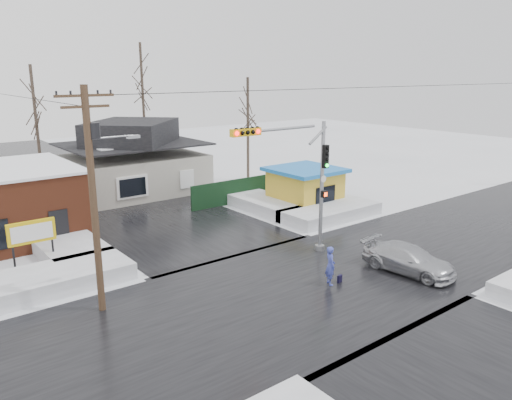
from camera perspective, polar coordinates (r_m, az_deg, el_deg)
ground at (r=22.95m, az=5.51°, el=-9.92°), size 120.00×120.00×0.00m
road_ns at (r=22.95m, az=5.51°, el=-9.90°), size 10.00×120.00×0.02m
road_ew at (r=22.95m, az=5.51°, el=-9.90°), size 120.00×10.00×0.02m
snowbank_nw at (r=24.46m, az=-22.42°, el=-8.40°), size 7.00×3.00×0.80m
snowbank_ne at (r=33.49m, az=8.49°, el=-1.38°), size 7.00×3.00×0.80m
snowbank_nside_w at (r=29.50m, az=-21.42°, el=-4.44°), size 3.00×8.00×0.80m
snowbank_nside_e at (r=35.74m, az=0.45°, el=-0.21°), size 3.00×8.00×0.80m
traffic_signal at (r=25.23m, az=5.14°, el=3.18°), size 6.05×0.68×7.00m
utility_pole at (r=20.16m, az=-18.01°, el=1.32°), size 3.15×0.44×9.00m
marquee_sign at (r=26.26m, az=-24.26°, el=-3.52°), size 2.20×0.21×2.55m
house at (r=41.14m, az=-13.84°, el=4.48°), size 10.40×8.40×5.76m
kiosk at (r=35.61m, az=5.62°, el=1.43°), size 4.60×4.60×2.88m
fence at (r=36.87m, az=-2.09°, el=1.04°), size 8.00×0.12×1.80m
tree_far_left at (r=42.40m, az=-24.14°, el=11.21°), size 3.00×3.00×10.00m
tree_far_mid at (r=47.69m, az=-12.96°, el=14.22°), size 3.00×3.00×12.00m
tree_far_right at (r=44.02m, az=-0.94°, el=11.48°), size 3.00×3.00×9.00m
pedestrian at (r=23.06m, az=8.49°, el=-7.46°), size 0.67×0.78×1.81m
car at (r=25.31m, az=17.02°, el=-6.52°), size 2.37×4.75×1.33m
shopping_bag at (r=23.58m, az=9.54°, el=-8.91°), size 0.30×0.19×0.35m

